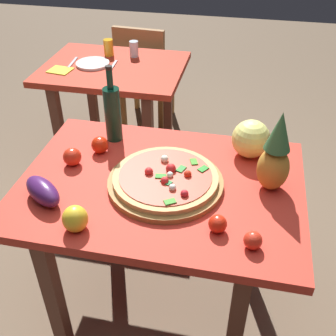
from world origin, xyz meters
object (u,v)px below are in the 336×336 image
at_px(bell_pepper, 75,219).
at_px(knife_utensil, 113,66).
at_px(eggplant, 43,191).
at_px(tomato_by_bottle, 72,157).
at_px(fork_utensil, 73,62).
at_px(wine_bottle, 113,113).
at_px(pizza_board, 165,183).
at_px(tomato_at_corner, 253,240).
at_px(tomato_beside_pepper, 218,224).
at_px(dinner_plate, 93,64).
at_px(tomato_near_board, 100,145).
at_px(melon, 251,139).
at_px(napkin_folded, 60,70).
at_px(pizza, 166,177).
at_px(background_table, 115,84).
at_px(pineapple_left, 275,156).
at_px(drinking_glass_water, 134,49).
at_px(display_table, 161,200).
at_px(drinking_glass_juice, 109,47).
at_px(dining_chair, 144,70).

distance_m(bell_pepper, knife_utensil, 1.49).
relative_size(eggplant, knife_utensil, 1.11).
distance_m(tomato_by_bottle, fork_utensil, 1.17).
relative_size(wine_bottle, eggplant, 1.83).
height_order(pizza_board, fork_utensil, pizza_board).
bearing_deg(tomato_at_corner, fork_utensil, 131.10).
xyz_separation_m(tomato_beside_pepper, dinner_plate, (-0.97, 1.36, -0.03)).
xyz_separation_m(wine_bottle, tomato_by_bottle, (-0.11, -0.24, -0.10)).
xyz_separation_m(bell_pepper, tomato_near_board, (-0.08, 0.48, -0.01)).
bearing_deg(melon, fork_utensil, 144.54).
bearing_deg(tomato_at_corner, tomato_near_board, 147.43).
height_order(wine_bottle, napkin_folded, wine_bottle).
relative_size(eggplant, tomato_near_board, 2.60).
relative_size(tomato_beside_pepper, fork_utensil, 0.37).
height_order(pizza, tomato_near_board, pizza).
height_order(background_table, tomato_at_corner, tomato_at_corner).
xyz_separation_m(pineapple_left, fork_utensil, (-1.29, 1.07, -0.15)).
distance_m(wine_bottle, drinking_glass_water, 1.06).
bearing_deg(fork_utensil, wine_bottle, -60.96).
height_order(pizza_board, tomato_beside_pepper, tomato_beside_pepper).
distance_m(pizza_board, pineapple_left, 0.45).
height_order(display_table, fork_utensil, fork_utensil).
distance_m(dinner_plate, napkin_folded, 0.22).
distance_m(display_table, eggplant, 0.49).
bearing_deg(tomato_beside_pepper, bell_pepper, -169.61).
bearing_deg(drinking_glass_water, drinking_glass_juice, -175.16).
height_order(tomato_beside_pepper, fork_utensil, tomato_beside_pepper).
bearing_deg(tomato_by_bottle, tomato_at_corner, -22.90).
xyz_separation_m(background_table, pizza, (0.60, -1.15, 0.16)).
bearing_deg(drinking_glass_juice, pizza, -62.75).
relative_size(dining_chair, napkin_folded, 6.07).
bearing_deg(napkin_folded, drinking_glass_water, 40.13).
bearing_deg(wine_bottle, display_table, -44.72).
height_order(pineapple_left, drinking_glass_water, pineapple_left).
bearing_deg(drinking_glass_juice, tomato_at_corner, -56.90).
xyz_separation_m(melon, eggplant, (-0.77, -0.48, -0.04)).
bearing_deg(eggplant, tomato_beside_pepper, -2.54).
height_order(dining_chair, tomato_by_bottle, dining_chair).
distance_m(eggplant, napkin_folded, 1.28).
height_order(drinking_glass_juice, drinking_glass_water, drinking_glass_juice).
bearing_deg(eggplant, tomato_at_corner, -5.95).
relative_size(display_table, pizza, 2.73).
height_order(pizza_board, drinking_glass_juice, drinking_glass_juice).
relative_size(display_table, fork_utensil, 6.48).
height_order(melon, drinking_glass_water, melon).
xyz_separation_m(display_table, tomato_at_corner, (0.38, -0.29, 0.13)).
xyz_separation_m(tomato_near_board, drinking_glass_juice, (-0.34, 1.15, 0.02)).
distance_m(pizza_board, tomato_beside_pepper, 0.32).
distance_m(pineapple_left, melon, 0.25).
bearing_deg(fork_utensil, pizza_board, -57.24).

